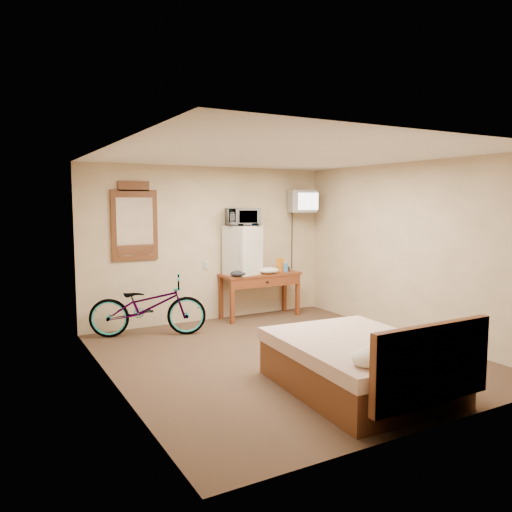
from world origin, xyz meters
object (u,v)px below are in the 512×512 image
blue_cup (286,267)px  bed (363,364)px  microwave (243,217)px  crt_television (302,201)px  wall_mirror (135,222)px  mini_fridge (243,250)px  desk (261,280)px  bicycle (148,306)px

blue_cup → bed: 3.61m
microwave → crt_television: size_ratio=0.85×
wall_mirror → mini_fridge: bearing=-6.8°
desk → bed: size_ratio=0.69×
mini_fridge → blue_cup: bearing=-6.5°
bicycle → microwave: bearing=-60.3°
bed → desk: bearing=77.7°
mini_fridge → crt_television: crt_television is taller
crt_television → wall_mirror: 2.89m
blue_cup → wall_mirror: bearing=173.3°
blue_cup → crt_television: crt_television is taller
microwave → bed: 3.75m
microwave → bicycle: (-1.69, -0.28, -1.26)m
desk → bicycle: bearing=-174.0°
bicycle → bed: (1.26, -3.17, -0.14)m
bed → crt_television: bearing=65.3°
desk → blue_cup: size_ratio=9.39×
wall_mirror → microwave: bearing=-6.8°
microwave → wall_mirror: bearing=-172.2°
desk → bed: 3.48m
crt_television → bicycle: crt_television is taller
microwave → mini_fridge: bearing=-109.1°
blue_cup → bicycle: bearing=-175.7°
mini_fridge → wall_mirror: size_ratio=0.67×
desk → microwave: microwave is taller
crt_television → bed: (-1.57, -3.41, -1.65)m
crt_television → bed: bearing=-114.7°
blue_cup → mini_fridge: bearing=173.5°
crt_television → bed: size_ratio=0.31×
mini_fridge → wall_mirror: 1.80m
wall_mirror → bed: size_ratio=0.60×
crt_television → bed: 4.09m
microwave → wall_mirror: 1.74m
desk → mini_fridge: bearing=167.9°
crt_television → wall_mirror: (-2.86, 0.25, -0.31)m
crt_television → wall_mirror: wall_mirror is taller
microwave → wall_mirror: size_ratio=0.44×
microwave → crt_television: bearing=12.4°
crt_television → wall_mirror: size_ratio=0.52×
mini_fridge → bed: 3.58m
blue_cup → bicycle: size_ratio=0.09×
mini_fridge → bed: size_ratio=0.41×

